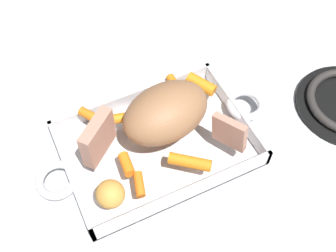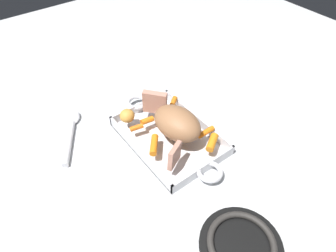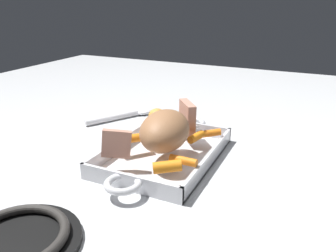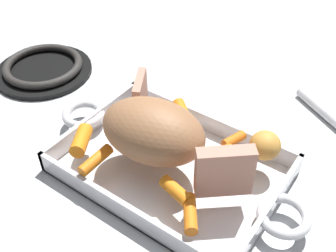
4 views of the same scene
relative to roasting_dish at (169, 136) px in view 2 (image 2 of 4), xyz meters
name	(u,v)px [view 2 (image 2 of 4)]	position (x,y,z in m)	size (l,w,h in m)	color
ground_plane	(169,139)	(0.00, 0.00, -0.01)	(2.31, 2.31, 0.00)	silver
roasting_dish	(169,136)	(0.00, 0.00, 0.00)	(0.43, 0.23, 0.04)	silver
pork_roast	(177,123)	(0.02, 0.01, 0.07)	(0.16, 0.11, 0.09)	#9B6A45
roast_slice_outer	(175,156)	(0.10, -0.06, 0.05)	(0.01, 0.06, 0.06)	tan
roast_slice_thick	(155,102)	(-0.10, 0.02, 0.06)	(0.02, 0.08, 0.08)	tan
baby_carrot_southwest	(137,127)	(-0.06, -0.07, 0.03)	(0.02, 0.02, 0.04)	orange
baby_carrot_center_left	(173,104)	(-0.09, 0.08, 0.03)	(0.02, 0.02, 0.06)	orange
baby_carrot_short	(147,120)	(-0.07, -0.03, 0.03)	(0.02, 0.02, 0.04)	orange
baby_carrot_center_right	(212,142)	(0.12, 0.06, 0.04)	(0.02, 0.02, 0.06)	orange
baby_carrot_long	(154,145)	(0.03, -0.07, 0.03)	(0.02, 0.02, 0.07)	orange
baby_carrot_southeast	(206,132)	(0.08, 0.08, 0.03)	(0.02, 0.02, 0.06)	orange
baby_carrot_northeast	(175,112)	(-0.05, 0.06, 0.03)	(0.02, 0.02, 0.05)	orange
potato_whole	(127,116)	(-0.11, -0.08, 0.05)	(0.05, 0.05, 0.04)	gold
stove_burner_rear	(241,244)	(0.37, -0.07, 0.00)	(0.19, 0.19, 0.03)	black
serving_spoon	(71,131)	(-0.21, -0.23, 0.00)	(0.22, 0.15, 0.02)	white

